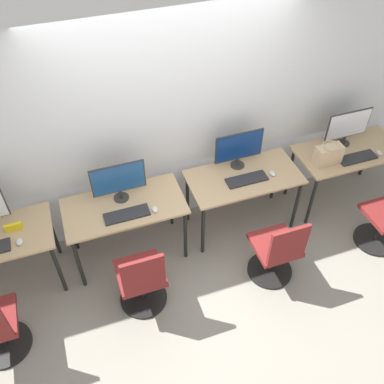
% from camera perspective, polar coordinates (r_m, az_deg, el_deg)
% --- Properties ---
extents(ground_plane, '(20.00, 20.00, 0.00)m').
position_cam_1_polar(ground_plane, '(4.84, 0.49, -8.65)').
color(ground_plane, gray).
extents(wall_back, '(12.00, 0.05, 2.80)m').
position_cam_1_polar(wall_back, '(4.37, -2.72, 10.04)').
color(wall_back, silver).
rests_on(wall_back, ground_plane).
extents(mouse_far_left, '(0.06, 0.09, 0.03)m').
position_cam_1_polar(mouse_far_left, '(4.29, -22.02, -6.18)').
color(mouse_far_left, silver).
rests_on(mouse_far_left, desk_far_left).
extents(desk_left, '(1.23, 0.62, 0.76)m').
position_cam_1_polar(desk_left, '(4.42, -8.94, -2.58)').
color(desk_left, tan).
rests_on(desk_left, ground_plane).
extents(monitor_left, '(0.54, 0.16, 0.44)m').
position_cam_1_polar(monitor_left, '(4.27, -9.78, 1.54)').
color(monitor_left, '#2D2D2D').
rests_on(monitor_left, desk_left).
extents(keyboard_left, '(0.45, 0.16, 0.02)m').
position_cam_1_polar(keyboard_left, '(4.26, -8.68, -2.98)').
color(keyboard_left, '#262628').
rests_on(keyboard_left, desk_left).
extents(mouse_left, '(0.06, 0.09, 0.03)m').
position_cam_1_polar(mouse_left, '(4.26, -4.98, -2.32)').
color(mouse_left, silver).
rests_on(mouse_left, desk_left).
extents(office_chair_left, '(0.48, 0.48, 0.92)m').
position_cam_1_polar(office_chair_left, '(4.22, -6.67, -11.80)').
color(office_chair_left, black).
rests_on(office_chair_left, ground_plane).
extents(desk_right, '(1.23, 0.62, 0.76)m').
position_cam_1_polar(desk_right, '(4.71, 6.88, 1.32)').
color(desk_right, tan).
rests_on(desk_right, ground_plane).
extents(monitor_right, '(0.54, 0.16, 0.44)m').
position_cam_1_polar(monitor_right, '(4.61, 6.28, 5.86)').
color(monitor_right, '#2D2D2D').
rests_on(monitor_right, desk_right).
extents(keyboard_right, '(0.45, 0.16, 0.02)m').
position_cam_1_polar(keyboard_right, '(4.60, 7.31, 1.68)').
color(keyboard_right, '#262628').
rests_on(keyboard_right, desk_right).
extents(mouse_right, '(0.06, 0.09, 0.03)m').
position_cam_1_polar(mouse_right, '(4.70, 10.67, 2.46)').
color(mouse_right, silver).
rests_on(mouse_right, desk_right).
extents(office_chair_right, '(0.48, 0.48, 0.92)m').
position_cam_1_polar(office_chair_right, '(4.47, 11.20, -8.01)').
color(office_chair_right, black).
rests_on(office_chair_right, ground_plane).
extents(desk_far_right, '(1.23, 0.62, 0.76)m').
position_cam_1_polar(desk_far_right, '(5.32, 20.02, 4.49)').
color(desk_far_right, tan).
rests_on(desk_far_right, ground_plane).
extents(monitor_far_right, '(0.54, 0.16, 0.44)m').
position_cam_1_polar(monitor_far_right, '(5.21, 20.07, 8.24)').
color(monitor_far_right, '#2D2D2D').
rests_on(monitor_far_right, desk_far_right).
extents(keyboard_far_right, '(0.45, 0.16, 0.02)m').
position_cam_1_polar(keyboard_far_right, '(5.18, 21.16, 4.29)').
color(keyboard_far_right, '#262628').
rests_on(keyboard_far_right, desk_far_right).
extents(mouse_far_right, '(0.06, 0.09, 0.03)m').
position_cam_1_polar(mouse_far_right, '(5.33, 23.68, 4.80)').
color(mouse_far_right, silver).
rests_on(mouse_far_right, desk_far_right).
extents(handbag, '(0.30, 0.18, 0.25)m').
position_cam_1_polar(handbag, '(4.94, 17.71, 4.79)').
color(handbag, tan).
rests_on(handbag, desk_far_right).
extents(placard_far_left, '(0.16, 0.03, 0.08)m').
position_cam_1_polar(placard_far_left, '(4.40, -22.70, -4.34)').
color(placard_far_left, yellow).
rests_on(placard_far_left, desk_far_left).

